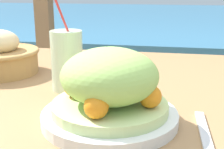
% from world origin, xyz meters
% --- Properties ---
extents(patio_table, '(1.09, 0.94, 0.72)m').
position_xyz_m(patio_table, '(0.00, 0.00, 0.63)').
color(patio_table, '#997047').
rests_on(patio_table, ground_plane).
extents(railing_fence, '(2.80, 0.08, 1.15)m').
position_xyz_m(railing_fence, '(0.00, 0.75, 0.81)').
color(railing_fence, brown).
rests_on(railing_fence, ground_plane).
extents(sea_backdrop, '(12.00, 4.00, 0.59)m').
position_xyz_m(sea_backdrop, '(0.00, 3.25, 0.30)').
color(sea_backdrop, teal).
rests_on(sea_backdrop, ground_plane).
extents(salad_plate, '(0.25, 0.25, 0.14)m').
position_xyz_m(salad_plate, '(0.04, -0.14, 0.78)').
color(salad_plate, silver).
rests_on(salad_plate, patio_table).
extents(drink_glass, '(0.07, 0.08, 0.24)m').
position_xyz_m(drink_glass, '(-0.10, 0.02, 0.79)').
color(drink_glass, beige).
rests_on(drink_glass, patio_table).
extents(fork, '(0.02, 0.18, 0.00)m').
position_xyz_m(fork, '(0.20, -0.17, 0.72)').
color(fork, silver).
rests_on(fork, patio_table).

